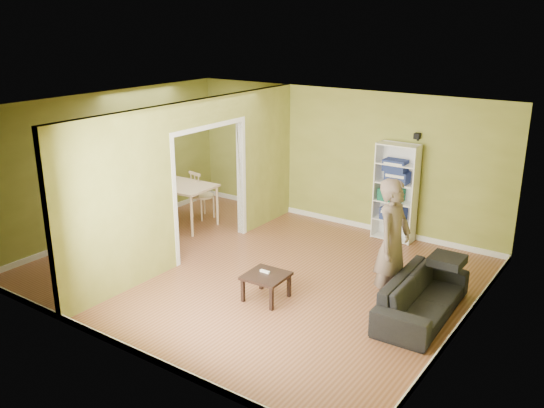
{
  "coord_description": "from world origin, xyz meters",
  "views": [
    {
      "loc": [
        5.0,
        -6.71,
        3.84
      ],
      "look_at": [
        0.2,
        0.2,
        1.1
      ],
      "focal_mm": 38.0,
      "sensor_mm": 36.0,
      "label": 1
    }
  ],
  "objects": [
    {
      "name": "game_controller",
      "position": [
        0.65,
        -0.63,
        0.4
      ],
      "size": [
        0.15,
        0.04,
        0.03
      ],
      "primitive_type": "cube",
      "color": "white",
      "rests_on": "coffee_table"
    },
    {
      "name": "paper_box_navy_b",
      "position": [
        1.25,
        2.56,
        1.16
      ],
      "size": [
        0.4,
        0.26,
        0.21
      ],
      "primitive_type": "cube",
      "color": "#13284A",
      "rests_on": "bookshelf"
    },
    {
      "name": "sofa",
      "position": [
        2.7,
        0.14,
        0.36
      ],
      "size": [
        1.93,
        0.88,
        0.73
      ],
      "primitive_type": "imported",
      "rotation": [
        0.0,
        0.0,
        1.6
      ],
      "color": "black",
      "rests_on": "ground"
    },
    {
      "name": "chair_near",
      "position": [
        -2.42,
        0.38,
        0.49
      ],
      "size": [
        0.53,
        0.53,
        0.97
      ],
      "primitive_type": null,
      "rotation": [
        0.0,
        0.0,
        -0.22
      ],
      "color": "#D3BA71",
      "rests_on": "ground"
    },
    {
      "name": "chair_far",
      "position": [
        -2.36,
        1.47,
        0.49
      ],
      "size": [
        0.53,
        0.53,
        0.97
      ],
      "primitive_type": null,
      "rotation": [
        0.0,
        0.0,
        2.94
      ],
      "color": "tan",
      "rests_on": "ground"
    },
    {
      "name": "paper_box_navy_c",
      "position": [
        1.2,
        2.56,
        1.37
      ],
      "size": [
        0.4,
        0.26,
        0.2
      ],
      "primitive_type": "cube",
      "color": "#17164B",
      "rests_on": "bookshelf"
    },
    {
      "name": "paper_box_navy_a",
      "position": [
        1.22,
        2.56,
        0.48
      ],
      "size": [
        0.43,
        0.28,
        0.22
      ],
      "primitive_type": "cube",
      "color": "navy",
      "rests_on": "bookshelf"
    },
    {
      "name": "wall_speaker",
      "position": [
        1.5,
        2.69,
        1.9
      ],
      "size": [
        0.1,
        0.1,
        0.1
      ],
      "primitive_type": "cube",
      "color": "black",
      "rests_on": "room_shell"
    },
    {
      "name": "room_shell",
      "position": [
        0.0,
        0.0,
        1.3
      ],
      "size": [
        6.5,
        6.5,
        6.5
      ],
      "color": "#905A41",
      "rests_on": "ground"
    },
    {
      "name": "paper_box_teal",
      "position": [
        1.16,
        2.56,
        0.83
      ],
      "size": [
        0.42,
        0.28,
        0.22
      ],
      "primitive_type": "cube",
      "color": "teal",
      "rests_on": "bookshelf"
    },
    {
      "name": "partition",
      "position": [
        -1.2,
        0.0,
        1.3
      ],
      "size": [
        0.22,
        5.5,
        2.6
      ],
      "primitive_type": null,
      "color": "#9A9F44",
      "rests_on": "ground"
    },
    {
      "name": "bookshelf",
      "position": [
        1.24,
        2.6,
        0.88
      ],
      "size": [
        0.74,
        0.32,
        1.76
      ],
      "color": "white",
      "rests_on": "ground"
    },
    {
      "name": "chair_left",
      "position": [
        -3.26,
        0.87,
        0.53
      ],
      "size": [
        0.56,
        0.56,
        1.05
      ],
      "primitive_type": null,
      "rotation": [
        0.0,
        0.0,
        -1.74
      ],
      "color": "tan",
      "rests_on": "ground"
    },
    {
      "name": "person",
      "position": [
        2.21,
        0.17,
        1.07
      ],
      "size": [
        0.8,
        0.63,
        2.14
      ],
      "primitive_type": "imported",
      "rotation": [
        0.0,
        0.0,
        1.54
      ],
      "color": "slate",
      "rests_on": "ground"
    },
    {
      "name": "dining_table",
      "position": [
        -2.44,
        0.91,
        0.73
      ],
      "size": [
        1.3,
        0.86,
        0.81
      ],
      "rotation": [
        0.0,
        0.0,
        0.04
      ],
      "color": "tan",
      "rests_on": "ground"
    },
    {
      "name": "coffee_table",
      "position": [
        0.71,
        -0.68,
        0.32
      ],
      "size": [
        0.57,
        0.57,
        0.38
      ],
      "rotation": [
        0.0,
        0.0,
        0.05
      ],
      "color": "#331E18",
      "rests_on": "ground"
    }
  ]
}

